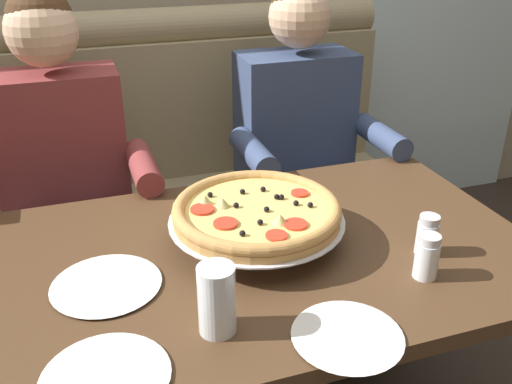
{
  "coord_description": "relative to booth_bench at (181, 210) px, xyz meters",
  "views": [
    {
      "loc": [
        -0.36,
        -1.09,
        1.45
      ],
      "look_at": [
        0.04,
        0.09,
        0.84
      ],
      "focal_mm": 39.9,
      "sensor_mm": 36.0,
      "label": 1
    }
  ],
  "objects": [
    {
      "name": "diner_left",
      "position": [
        -0.4,
        -0.27,
        0.31
      ],
      "size": [
        0.54,
        0.64,
        1.27
      ],
      "color": "#2D3342",
      "rests_on": "ground_plane"
    },
    {
      "name": "plate_near_left",
      "position": [
        -0.37,
        -1.18,
        0.34
      ],
      "size": [
        0.23,
        0.23,
        0.02
      ],
      "color": "white",
      "rests_on": "dining_table"
    },
    {
      "name": "plate_far_side",
      "position": [
        0.08,
        -1.22,
        0.34
      ],
      "size": [
        0.22,
        0.22,
        0.02
      ],
      "color": "white",
      "rests_on": "dining_table"
    },
    {
      "name": "booth_bench",
      "position": [
        0.0,
        0.0,
        0.0
      ],
      "size": [
        1.8,
        0.78,
        1.13
      ],
      "color": "#998966",
      "rests_on": "ground_plane"
    },
    {
      "name": "plate_near_right",
      "position": [
        -0.34,
        -0.91,
        0.34
      ],
      "size": [
        0.24,
        0.24,
        0.02
      ],
      "color": "white",
      "rests_on": "dining_table"
    },
    {
      "name": "pizza",
      "position": [
        0.03,
        -0.83,
        0.41
      ],
      "size": [
        0.43,
        0.43,
        0.11
      ],
      "color": "silver",
      "rests_on": "dining_table"
    },
    {
      "name": "shaker_parmesan",
      "position": [
        0.39,
        -1.01,
        0.37
      ],
      "size": [
        0.05,
        0.05,
        0.1
      ],
      "color": "white",
      "rests_on": "dining_table"
    },
    {
      "name": "dining_table",
      "position": [
        0.0,
        -0.88,
        0.24
      ],
      "size": [
        1.38,
        0.81,
        0.73
      ],
      "color": "#4C331E",
      "rests_on": "ground_plane"
    },
    {
      "name": "drinking_glass",
      "position": [
        -0.15,
        -1.12,
        0.39
      ],
      "size": [
        0.07,
        0.07,
        0.14
      ],
      "color": "silver",
      "rests_on": "dining_table"
    },
    {
      "name": "patio_chair",
      "position": [
        1.33,
        0.97,
        0.13
      ],
      "size": [
        0.4,
        0.41,
        0.86
      ],
      "color": "black",
      "rests_on": "ground_plane"
    },
    {
      "name": "shaker_pepper_flakes",
      "position": [
        0.34,
        -1.09,
        0.37
      ],
      "size": [
        0.05,
        0.05,
        0.11
      ],
      "color": "white",
      "rests_on": "dining_table"
    },
    {
      "name": "diner_right",
      "position": [
        0.4,
        -0.27,
        0.31
      ],
      "size": [
        0.54,
        0.64,
        1.27
      ],
      "color": "#2D3342",
      "rests_on": "ground_plane"
    }
  ]
}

